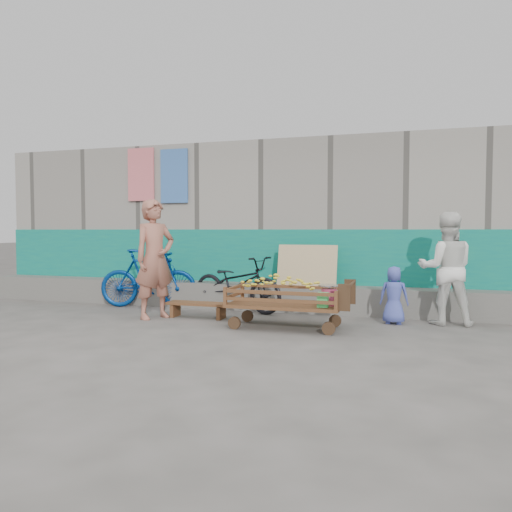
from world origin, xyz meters
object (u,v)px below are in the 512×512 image
(bicycle_blue, at_px, (148,278))
(banana_cart, at_px, (283,293))
(woman, at_px, (446,268))
(bench, at_px, (198,306))
(vendor_man, at_px, (155,259))
(child, at_px, (394,295))
(bicycle_dark, at_px, (237,284))

(bicycle_blue, bearing_deg, banana_cart, -126.57)
(woman, height_order, bicycle_blue, woman)
(bench, bearing_deg, banana_cart, -14.86)
(banana_cart, distance_m, vendor_man, 2.17)
(banana_cart, distance_m, woman, 2.44)
(banana_cart, bearing_deg, bicycle_blue, 157.94)
(woman, bearing_deg, bench, 5.01)
(banana_cart, bearing_deg, bench, 165.14)
(child, distance_m, bicycle_dark, 2.63)
(bicycle_dark, height_order, bicycle_blue, bicycle_blue)
(banana_cart, xyz_separation_m, vendor_man, (-2.12, 0.16, 0.43))
(banana_cart, height_order, bicycle_dark, bicycle_dark)
(banana_cart, distance_m, bicycle_blue, 3.00)
(vendor_man, bearing_deg, child, -49.45)
(banana_cart, xyz_separation_m, child, (1.49, 0.79, -0.07))
(bicycle_blue, bearing_deg, child, -109.04)
(bicycle_dark, bearing_deg, bicycle_blue, 109.05)
(bench, bearing_deg, vendor_man, -159.22)
(vendor_man, bearing_deg, bicycle_blue, 65.17)
(vendor_man, height_order, child, vendor_man)
(banana_cart, xyz_separation_m, bench, (-1.49, 0.40, -0.32))
(bicycle_blue, bearing_deg, woman, -106.26)
(vendor_man, bearing_deg, bicycle_dark, -13.88)
(child, bearing_deg, woman, -163.92)
(bench, xyz_separation_m, bicycle_dark, (0.38, 0.78, 0.29))
(bench, relative_size, child, 1.15)
(bicycle_blue, bearing_deg, bicycle_dark, -102.79)
(child, relative_size, bicycle_dark, 0.48)
(bench, xyz_separation_m, child, (2.98, 0.39, 0.25))
(woman, height_order, bicycle_dark, woman)
(vendor_man, bearing_deg, bench, -38.57)
(banana_cart, height_order, woman, woman)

